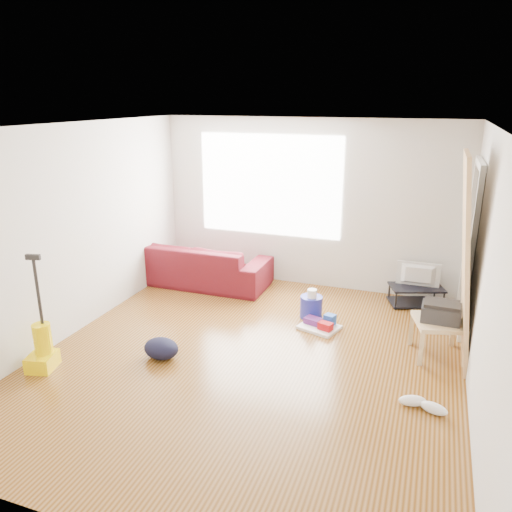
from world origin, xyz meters
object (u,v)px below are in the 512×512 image
(sofa, at_px, (199,283))
(vacuum, at_px, (42,348))
(bucket, at_px, (311,317))
(tv_stand, at_px, (416,295))
(backpack, at_px, (162,357))
(cleaning_tray, at_px, (321,325))
(side_table, at_px, (439,326))

(sofa, distance_m, vacuum, 2.91)
(bucket, bearing_deg, tv_stand, 35.56)
(sofa, relative_size, tv_stand, 2.70)
(backpack, bearing_deg, bucket, 60.71)
(tv_stand, height_order, bucket, tv_stand)
(tv_stand, distance_m, vacuum, 4.81)
(backpack, bearing_deg, sofa, 115.57)
(bucket, xyz_separation_m, cleaning_tray, (0.20, -0.29, 0.05))
(sofa, bearing_deg, cleaning_tray, 156.55)
(tv_stand, height_order, cleaning_tray, tv_stand)
(tv_stand, distance_m, bucket, 1.57)
(side_table, xyz_separation_m, vacuum, (-3.95, -1.72, -0.13))
(side_table, height_order, bucket, side_table)
(side_table, relative_size, cleaning_tray, 1.16)
(vacuum, bearing_deg, side_table, 9.19)
(bucket, bearing_deg, side_table, -17.85)
(cleaning_tray, bearing_deg, bucket, 124.01)
(cleaning_tray, height_order, backpack, cleaning_tray)
(tv_stand, height_order, backpack, tv_stand)
(sofa, distance_m, backpack, 2.34)
(side_table, relative_size, bucket, 2.21)
(tv_stand, distance_m, backpack, 3.61)
(backpack, distance_m, vacuum, 1.26)
(tv_stand, bearing_deg, sofa, 164.53)
(tv_stand, xyz_separation_m, cleaning_tray, (-1.08, -1.20, -0.09))
(bucket, relative_size, cleaning_tray, 0.52)
(side_table, bearing_deg, tv_stand, 101.97)
(tv_stand, height_order, side_table, side_table)
(sofa, bearing_deg, vacuum, 81.39)
(bucket, bearing_deg, vacuum, -136.88)
(bucket, relative_size, backpack, 0.71)
(tv_stand, relative_size, bucket, 2.78)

